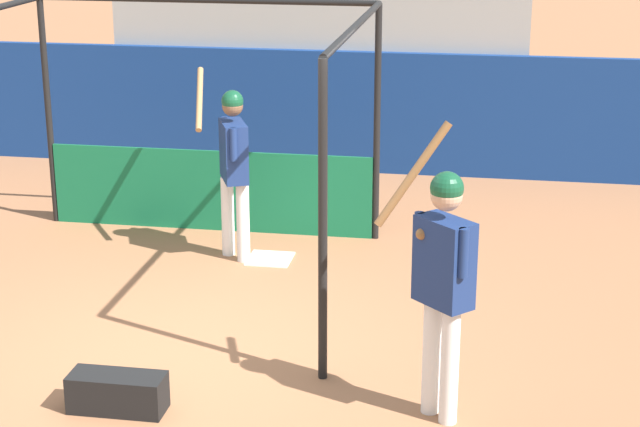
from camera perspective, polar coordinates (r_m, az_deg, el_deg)
ground_plane at (r=8.76m, az=-7.01°, el=-7.62°), size 60.00×60.00×0.00m
outfield_wall at (r=13.94m, az=-0.29°, el=5.50°), size 24.00×0.12×1.57m
bleacher_section at (r=15.41m, az=0.79°, el=9.83°), size 5.40×3.20×3.25m
batting_cage at (r=10.84m, az=-6.93°, el=3.59°), size 3.68×3.45×2.52m
home_plate at (r=10.83m, az=-2.69°, el=-2.42°), size 0.44×0.44×0.02m
player_batter at (r=10.60m, az=-4.67°, el=2.96°), size 0.68×0.81×1.86m
player_waiting at (r=7.41m, az=6.56°, el=-3.09°), size 0.74×0.61×2.10m
equipment_bag at (r=7.98m, az=-10.75°, el=-9.36°), size 0.70×0.28×0.28m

